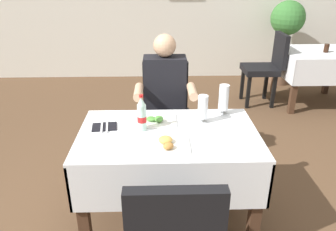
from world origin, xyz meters
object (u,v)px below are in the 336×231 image
object	(u,v)px
main_dining_table	(168,154)
background_dining_table	(316,65)
plate_far_diner	(158,120)
beer_glass_middle	(224,99)
chair_far_diner_seat	(166,111)
napkin_cutlery_set	(104,127)
background_table_tumbler	(326,48)
potted_plant_corner	(286,30)
plate_near_camera	(169,144)
beer_glass_left	(203,109)
cola_bottle_primary	(142,115)
seated_diner_far	(165,99)
background_chair_left	(267,65)

from	to	relation	value
main_dining_table	background_dining_table	world-z (taller)	same
plate_far_diner	beer_glass_middle	xyz separation A→B (m)	(0.49, 0.12, 0.11)
chair_far_diner_seat	background_dining_table	distance (m)	2.55
napkin_cutlery_set	background_table_tumbler	bearing A→B (deg)	39.57
background_table_tumbler	potted_plant_corner	size ratio (longest dim) A/B	0.08
background_dining_table	background_table_tumbler	size ratio (longest dim) A/B	8.30
plate_near_camera	potted_plant_corner	size ratio (longest dim) A/B	0.18
beer_glass_middle	background_dining_table	size ratio (longest dim) A/B	0.25
potted_plant_corner	beer_glass_middle	bearing A→B (deg)	-117.72
chair_far_diner_seat	beer_glass_left	bearing A→B (deg)	-68.26
chair_far_diner_seat	potted_plant_corner	distance (m)	3.08
background_dining_table	cola_bottle_primary	bearing A→B (deg)	-134.91
main_dining_table	chair_far_diner_seat	xyz separation A→B (m)	(0.00, 0.78, -0.01)
plate_near_camera	beer_glass_left	distance (m)	0.43
chair_far_diner_seat	beer_glass_left	xyz separation A→B (m)	(0.25, -0.62, 0.28)
seated_diner_far	napkin_cutlery_set	world-z (taller)	seated_diner_far
beer_glass_left	background_table_tumbler	distance (m)	2.79
beer_glass_middle	cola_bottle_primary	world-z (taller)	cola_bottle_primary
background_table_tumbler	background_dining_table	bearing A→B (deg)	135.45
cola_bottle_primary	background_table_tumbler	xyz separation A→B (m)	(2.31, 2.18, -0.06)
plate_near_camera	background_table_tumbler	world-z (taller)	background_table_tumbler
plate_near_camera	beer_glass_middle	bearing A→B (deg)	48.67
cola_bottle_primary	napkin_cutlery_set	size ratio (longest dim) A/B	1.33
background_table_tumbler	chair_far_diner_seat	bearing A→B (deg)	-145.96
seated_diner_far	cola_bottle_primary	distance (m)	0.67
chair_far_diner_seat	cola_bottle_primary	size ratio (longest dim) A/B	3.75
seated_diner_far	napkin_cutlery_set	distance (m)	0.72
cola_bottle_primary	background_chair_left	size ratio (longest dim) A/B	0.27
plate_near_camera	beer_glass_middle	world-z (taller)	beer_glass_middle
seated_diner_far	plate_near_camera	xyz separation A→B (m)	(0.01, -0.86, 0.04)
chair_far_diner_seat	seated_diner_far	distance (m)	0.19
background_dining_table	background_table_tumbler	bearing A→B (deg)	-44.55
beer_glass_left	napkin_cutlery_set	xyz separation A→B (m)	(-0.69, -0.07, -0.10)
beer_glass_left	background_dining_table	world-z (taller)	beer_glass_left
seated_diner_far	potted_plant_corner	size ratio (longest dim) A/B	0.97
background_chair_left	beer_glass_left	bearing A→B (deg)	-118.31
chair_far_diner_seat	plate_near_camera	distance (m)	0.98
beer_glass_left	potted_plant_corner	size ratio (longest dim) A/B	0.16
napkin_cutlery_set	background_table_tumbler	world-z (taller)	background_table_tumbler
main_dining_table	seated_diner_far	bearing A→B (deg)	90.79
seated_diner_far	background_table_tumbler	world-z (taller)	seated_diner_far
chair_far_diner_seat	background_chair_left	world-z (taller)	same
plate_far_diner	napkin_cutlery_set	xyz separation A→B (m)	(-0.38, -0.08, -0.01)
napkin_cutlery_set	background_dining_table	size ratio (longest dim) A/B	0.21
beer_glass_middle	background_chair_left	bearing A→B (deg)	63.94
main_dining_table	cola_bottle_primary	world-z (taller)	cola_bottle_primary
main_dining_table	cola_bottle_primary	bearing A→B (deg)	167.54
plate_near_camera	plate_far_diner	bearing A→B (deg)	100.62
beer_glass_left	main_dining_table	bearing A→B (deg)	-147.97
potted_plant_corner	background_chair_left	bearing A→B (deg)	-121.29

